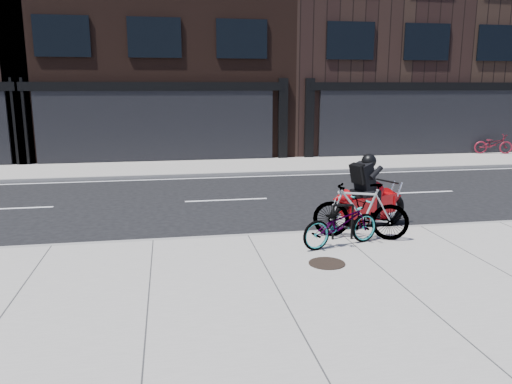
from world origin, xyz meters
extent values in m
plane|color=black|center=(0.00, 0.00, 0.00)|extent=(120.00, 120.00, 0.00)
cube|color=gray|center=(0.00, -5.00, 0.07)|extent=(60.00, 6.00, 0.13)
cube|color=gray|center=(0.00, 7.75, 0.07)|extent=(60.00, 3.50, 0.13)
cube|color=black|center=(-2.00, 14.50, 7.25)|extent=(12.00, 10.00, 14.50)
cube|color=black|center=(10.00, 14.50, 6.25)|extent=(12.00, 10.00, 12.50)
cylinder|color=black|center=(1.69, -2.58, 0.49)|extent=(0.05, 0.05, 0.73)
cylinder|color=black|center=(2.09, -2.62, 0.49)|extent=(0.05, 0.05, 0.73)
cylinder|color=black|center=(1.89, -2.60, 0.86)|extent=(0.40, 0.09, 0.05)
imported|color=gray|center=(1.70, -3.01, 0.59)|extent=(1.87, 1.11, 0.93)
imported|color=gray|center=(2.28, -2.60, 0.72)|extent=(2.03, 1.29, 1.19)
torus|color=black|center=(3.62, -1.27, 0.37)|extent=(0.76, 0.45, 0.76)
torus|color=black|center=(2.13, -1.92, 0.37)|extent=(0.76, 0.45, 0.76)
cube|color=#98070A|center=(2.86, -1.60, 0.60)|extent=(1.44, 0.95, 0.44)
cone|color=#98070A|center=(3.67, -1.25, 0.67)|extent=(0.68, 0.67, 0.51)
sphere|color=#98070A|center=(3.02, -1.53, 0.90)|extent=(0.46, 0.46, 0.46)
cube|color=black|center=(2.55, -1.74, 0.87)|extent=(0.71, 0.55, 0.14)
cylinder|color=silver|center=(2.20, -1.66, 0.34)|extent=(0.62, 0.35, 0.10)
cube|color=black|center=(2.70, -1.67, 1.26)|extent=(0.58, 0.56, 0.68)
cube|color=black|center=(2.53, -1.75, 1.36)|extent=(0.38, 0.42, 0.46)
sphere|color=black|center=(2.82, -1.62, 1.61)|extent=(0.33, 0.33, 0.33)
imported|color=maroon|center=(13.50, 9.00, 0.59)|extent=(1.84, 1.02, 0.92)
cylinder|color=black|center=(1.12, -3.96, 0.14)|extent=(0.68, 0.68, 0.02)
camera|label=1|loc=(-1.63, -12.12, 3.27)|focal=35.00mm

